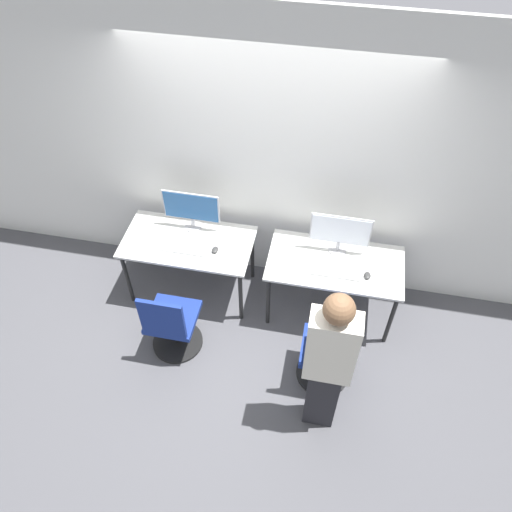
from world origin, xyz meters
TOP-DOWN VIEW (x-y plane):
  - ground_plane at (0.00, 0.00)m, footprint 20.00×20.00m
  - wall_back at (0.00, 0.79)m, footprint 12.00×0.05m
  - desk_left at (-0.71, 0.33)m, footprint 1.25×0.66m
  - monitor_left at (-0.71, 0.53)m, footprint 0.55×0.17m
  - keyboard_left at (-0.71, 0.23)m, footprint 0.46×0.16m
  - mouse_left at (-0.42, 0.25)m, footprint 0.06×0.09m
  - office_chair_left at (-0.67, -0.42)m, footprint 0.48×0.48m
  - desk_right at (0.71, 0.33)m, footprint 1.25×0.66m
  - monitor_right at (0.71, 0.49)m, footprint 0.55×0.17m
  - keyboard_right at (0.71, 0.22)m, footprint 0.46×0.16m
  - mouse_right at (1.00, 0.22)m, footprint 0.06×0.09m
  - office_chair_right at (0.74, -0.48)m, footprint 0.48×0.48m
  - person_right at (0.74, -0.84)m, footprint 0.36×0.22m

SIDE VIEW (x-z plane):
  - ground_plane at x=0.00m, z-range 0.00..0.00m
  - office_chair_left at x=-0.67m, z-range -0.08..0.80m
  - office_chair_right at x=0.74m, z-range -0.08..0.80m
  - desk_left at x=-0.71m, z-range 0.28..0.99m
  - desk_right at x=0.71m, z-range 0.28..0.99m
  - keyboard_left at x=-0.71m, z-range 0.71..0.73m
  - keyboard_right at x=0.71m, z-range 0.71..0.73m
  - mouse_left at x=-0.42m, z-range 0.71..0.74m
  - mouse_right at x=1.00m, z-range 0.71..0.74m
  - person_right at x=0.74m, z-range 0.08..1.73m
  - monitor_left at x=-0.71m, z-range 0.73..1.16m
  - monitor_right at x=0.71m, z-range 0.73..1.16m
  - wall_back at x=0.00m, z-range 0.00..2.80m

